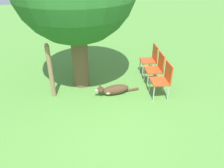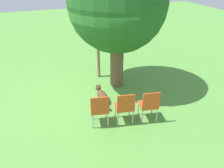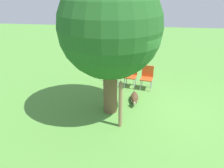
# 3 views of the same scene
# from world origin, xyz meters

# --- Properties ---
(ground_plane) EXTENTS (30.00, 30.00, 0.00)m
(ground_plane) POSITION_xyz_m (0.00, 0.00, 0.00)
(ground_plane) COLOR #56933D
(dog) EXTENTS (1.17, 0.28, 0.34)m
(dog) POSITION_xyz_m (0.49, 0.52, 0.13)
(dog) COLOR #513823
(dog) RESTS_ON ground_plane
(fence_post) EXTENTS (0.11, 0.11, 1.39)m
(fence_post) POSITION_xyz_m (-0.98, 0.88, 0.70)
(fence_post) COLOR #937551
(fence_post) RESTS_ON ground_plane
(red_chair_0) EXTENTS (0.49, 0.51, 0.89)m
(red_chair_0) POSITION_xyz_m (1.62, 0.10, 0.51)
(red_chair_0) COLOR #D14C1E
(red_chair_0) RESTS_ON ground_plane
(red_chair_1) EXTENTS (0.49, 0.51, 0.89)m
(red_chair_1) POSITION_xyz_m (1.75, 0.71, 0.51)
(red_chair_1) COLOR #D14C1E
(red_chair_1) RESTS_ON ground_plane
(red_chair_2) EXTENTS (0.49, 0.51, 0.89)m
(red_chair_2) POSITION_xyz_m (1.87, 1.33, 0.51)
(red_chair_2) COLOR #D14C1E
(red_chair_2) RESTS_ON ground_plane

